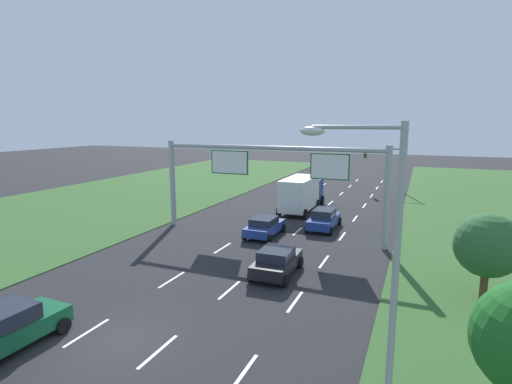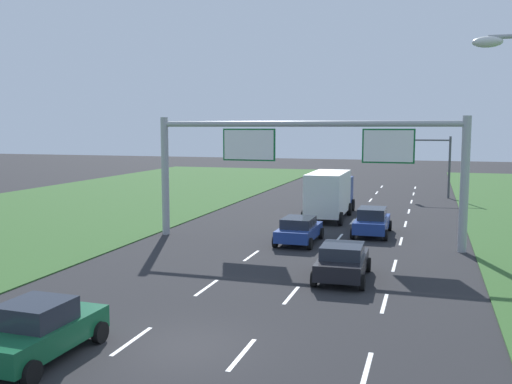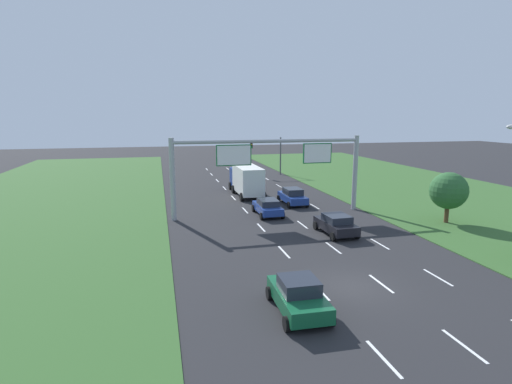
{
  "view_description": "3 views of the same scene",
  "coord_description": "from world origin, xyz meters",
  "px_view_note": "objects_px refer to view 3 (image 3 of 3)",
  "views": [
    {
      "loc": [
        10.41,
        -11.2,
        8.48
      ],
      "look_at": [
        -0.64,
        15.25,
        3.42
      ],
      "focal_mm": 28.0,
      "sensor_mm": 36.0,
      "label": 1
    },
    {
      "loc": [
        6.68,
        -14.74,
        6.41
      ],
      "look_at": [
        -1.36,
        11.53,
        3.29
      ],
      "focal_mm": 40.0,
      "sensor_mm": 36.0,
      "label": 2
    },
    {
      "loc": [
        -9.48,
        -17.77,
        8.82
      ],
      "look_at": [
        -2.12,
        12.2,
        2.87
      ],
      "focal_mm": 28.0,
      "sensor_mm": 36.0,
      "label": 3
    }
  ],
  "objects_px": {
    "car_mid_lane": "(298,295)",
    "traffic_light_mast": "(268,149)",
    "car_lead_silver": "(268,207)",
    "box_truck": "(246,179)",
    "roadside_tree_mid": "(449,191)",
    "car_near_red": "(293,196)",
    "car_far_ahead": "(336,224)",
    "sign_gantry": "(270,161)"
  },
  "relations": [
    {
      "from": "car_near_red",
      "to": "car_mid_lane",
      "type": "distance_m",
      "value": 22.52
    },
    {
      "from": "car_lead_silver",
      "to": "box_truck",
      "type": "xyz_separation_m",
      "value": [
        0.12,
        9.49,
        1.01
      ]
    },
    {
      "from": "car_far_ahead",
      "to": "box_truck",
      "type": "bearing_deg",
      "value": 99.9
    },
    {
      "from": "car_lead_silver",
      "to": "box_truck",
      "type": "bearing_deg",
      "value": 89.66
    },
    {
      "from": "box_truck",
      "to": "roadside_tree_mid",
      "type": "xyz_separation_m",
      "value": [
        13.58,
        -15.62,
        0.96
      ]
    },
    {
      "from": "car_far_ahead",
      "to": "sign_gantry",
      "type": "relative_size",
      "value": 0.24
    },
    {
      "from": "box_truck",
      "to": "sign_gantry",
      "type": "distance_m",
      "value": 9.75
    },
    {
      "from": "roadside_tree_mid",
      "to": "car_mid_lane",
      "type": "bearing_deg",
      "value": -146.1
    },
    {
      "from": "car_mid_lane",
      "to": "sign_gantry",
      "type": "xyz_separation_m",
      "value": [
        3.71,
        17.89,
        4.07
      ]
    },
    {
      "from": "car_near_red",
      "to": "traffic_light_mast",
      "type": "xyz_separation_m",
      "value": [
        2.96,
        19.94,
        3.05
      ]
    },
    {
      "from": "box_truck",
      "to": "sign_gantry",
      "type": "height_order",
      "value": "sign_gantry"
    },
    {
      "from": "sign_gantry",
      "to": "box_truck",
      "type": "bearing_deg",
      "value": 90.95
    },
    {
      "from": "traffic_light_mast",
      "to": "roadside_tree_mid",
      "type": "distance_m",
      "value": 30.66
    },
    {
      "from": "traffic_light_mast",
      "to": "roadside_tree_mid",
      "type": "relative_size",
      "value": 1.31
    },
    {
      "from": "sign_gantry",
      "to": "car_mid_lane",
      "type": "bearing_deg",
      "value": -101.72
    },
    {
      "from": "car_lead_silver",
      "to": "traffic_light_mast",
      "type": "xyz_separation_m",
      "value": [
        6.59,
        23.68,
        3.11
      ]
    },
    {
      "from": "roadside_tree_mid",
      "to": "sign_gantry",
      "type": "bearing_deg",
      "value": 154.58
    },
    {
      "from": "sign_gantry",
      "to": "roadside_tree_mid",
      "type": "height_order",
      "value": "sign_gantry"
    },
    {
      "from": "car_far_ahead",
      "to": "car_near_red",
      "type": "bearing_deg",
      "value": 87.34
    },
    {
      "from": "car_mid_lane",
      "to": "car_lead_silver",
      "type": "bearing_deg",
      "value": 80.45
    },
    {
      "from": "car_lead_silver",
      "to": "car_mid_lane",
      "type": "xyz_separation_m",
      "value": [
        -3.44,
        -17.64,
        0.04
      ]
    },
    {
      "from": "box_truck",
      "to": "traffic_light_mast",
      "type": "bearing_deg",
      "value": 65.17
    },
    {
      "from": "car_far_ahead",
      "to": "box_truck",
      "type": "relative_size",
      "value": 0.51
    },
    {
      "from": "car_far_ahead",
      "to": "traffic_light_mast",
      "type": "xyz_separation_m",
      "value": [
        3.16,
        30.54,
        3.08
      ]
    },
    {
      "from": "car_mid_lane",
      "to": "box_truck",
      "type": "relative_size",
      "value": 0.51
    },
    {
      "from": "sign_gantry",
      "to": "roadside_tree_mid",
      "type": "distance_m",
      "value": 15.02
    },
    {
      "from": "car_near_red",
      "to": "roadside_tree_mid",
      "type": "bearing_deg",
      "value": -44.45
    },
    {
      "from": "car_mid_lane",
      "to": "traffic_light_mast",
      "type": "bearing_deg",
      "value": 77.84
    },
    {
      "from": "car_near_red",
      "to": "box_truck",
      "type": "relative_size",
      "value": 0.55
    },
    {
      "from": "car_far_ahead",
      "to": "car_lead_silver",
      "type": "bearing_deg",
      "value": 115.03
    },
    {
      "from": "car_mid_lane",
      "to": "car_far_ahead",
      "type": "relative_size",
      "value": 0.99
    },
    {
      "from": "car_lead_silver",
      "to": "roadside_tree_mid",
      "type": "xyz_separation_m",
      "value": [
        13.69,
        -6.13,
        1.97
      ]
    },
    {
      "from": "car_near_red",
      "to": "traffic_light_mast",
      "type": "relative_size",
      "value": 0.79
    },
    {
      "from": "car_near_red",
      "to": "traffic_light_mast",
      "type": "bearing_deg",
      "value": 81.56
    },
    {
      "from": "car_far_ahead",
      "to": "roadside_tree_mid",
      "type": "relative_size",
      "value": 0.98
    },
    {
      "from": "car_mid_lane",
      "to": "box_truck",
      "type": "height_order",
      "value": "box_truck"
    },
    {
      "from": "traffic_light_mast",
      "to": "roadside_tree_mid",
      "type": "bearing_deg",
      "value": -76.6
    },
    {
      "from": "box_truck",
      "to": "car_near_red",
      "type": "bearing_deg",
      "value": -58.86
    },
    {
      "from": "box_truck",
      "to": "car_far_ahead",
      "type": "bearing_deg",
      "value": -78.84
    },
    {
      "from": "car_near_red",
      "to": "car_far_ahead",
      "type": "relative_size",
      "value": 1.06
    },
    {
      "from": "car_mid_lane",
      "to": "traffic_light_mast",
      "type": "xyz_separation_m",
      "value": [
        10.03,
        41.32,
        3.06
      ]
    },
    {
      "from": "car_lead_silver",
      "to": "car_far_ahead",
      "type": "bearing_deg",
      "value": -63.05
    }
  ]
}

